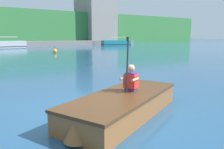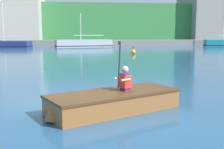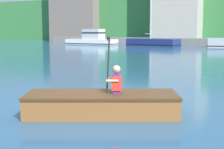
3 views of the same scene
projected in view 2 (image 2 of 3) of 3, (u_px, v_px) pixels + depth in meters
name	position (u px, v px, depth m)	size (l,w,h in m)	color
ground_plane	(95.00, 108.00, 7.16)	(300.00, 300.00, 0.00)	navy
shoreline_ridge	(82.00, 25.00, 62.87)	(120.00, 20.00, 7.70)	#387A3D
waterfront_office_block_center	(22.00, 7.00, 52.63)	(7.52, 10.43, 13.63)	#B2A899
waterfront_apartment_right	(175.00, 26.00, 59.73)	(12.09, 8.57, 6.99)	tan
waterfront_tower_far	(203.00, 9.00, 58.78)	(7.77, 11.83, 14.01)	gray
marina_dock	(83.00, 43.00, 42.64)	(53.52, 2.40, 0.90)	slate
moored_boat_dock_west_inner	(224.00, 43.00, 41.38)	(5.90, 2.68, 4.91)	#197A84
moored_boat_dock_center_near	(7.00, 44.00, 38.45)	(6.83, 3.39, 5.88)	navy
moored_boat_dock_center_far	(84.00, 43.00, 39.61)	(8.21, 4.05, 4.70)	#9EA3A8
rowboat_foreground	(113.00, 100.00, 6.80)	(3.45, 2.55, 0.48)	brown
person_paddler	(125.00, 79.00, 6.92)	(0.44, 0.43, 1.21)	#592672
channel_buoy	(133.00, 52.00, 25.78)	(0.44, 0.44, 0.72)	orange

